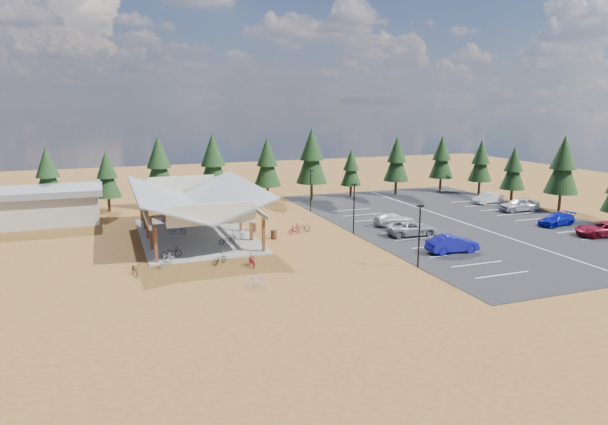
% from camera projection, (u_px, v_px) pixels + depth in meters
% --- Properties ---
extents(ground, '(140.00, 140.00, 0.00)m').
position_uv_depth(ground, '(315.00, 243.00, 51.08)').
color(ground, brown).
rests_on(ground, ground).
extents(asphalt_lot, '(27.00, 44.00, 0.04)m').
position_uv_depth(asphalt_lot, '(459.00, 221.00, 60.15)').
color(asphalt_lot, black).
rests_on(asphalt_lot, ground).
extents(concrete_pad, '(10.60, 18.60, 0.10)m').
position_uv_depth(concrete_pad, '(196.00, 235.00, 54.08)').
color(concrete_pad, gray).
rests_on(concrete_pad, ground).
extents(bike_pavilion, '(11.65, 19.40, 4.97)m').
position_uv_depth(bike_pavilion, '(194.00, 198.00, 53.32)').
color(bike_pavilion, brown).
rests_on(bike_pavilion, concrete_pad).
extents(outbuilding, '(11.00, 7.00, 3.90)m').
position_uv_depth(outbuilding, '(50.00, 205.00, 59.00)').
color(outbuilding, '#ADA593').
rests_on(outbuilding, ground).
extents(lamp_post_0, '(0.50, 0.25, 5.14)m').
position_uv_depth(lamp_post_0, '(419.00, 232.00, 43.01)').
color(lamp_post_0, black).
rests_on(lamp_post_0, ground).
extents(lamp_post_1, '(0.50, 0.25, 5.14)m').
position_uv_depth(lamp_post_1, '(354.00, 205.00, 54.02)').
color(lamp_post_1, black).
rests_on(lamp_post_1, ground).
extents(lamp_post_2, '(0.50, 0.25, 5.14)m').
position_uv_depth(lamp_post_2, '(311.00, 187.00, 65.04)').
color(lamp_post_2, black).
rests_on(lamp_post_2, ground).
extents(trash_bin_0, '(0.60, 0.60, 0.90)m').
position_uv_depth(trash_bin_0, '(274.00, 234.00, 52.61)').
color(trash_bin_0, '#4A2C1A').
rests_on(trash_bin_0, ground).
extents(trash_bin_1, '(0.60, 0.60, 0.90)m').
position_uv_depth(trash_bin_1, '(253.00, 227.00, 55.60)').
color(trash_bin_1, '#4A2C1A').
rests_on(trash_bin_1, ground).
extents(pine_0, '(3.45, 3.45, 8.04)m').
position_uv_depth(pine_0, '(48.00, 174.00, 62.54)').
color(pine_0, '#382314').
rests_on(pine_0, ground).
extents(pine_1, '(3.16, 3.16, 7.37)m').
position_uv_depth(pine_1, '(107.00, 175.00, 64.75)').
color(pine_1, '#382314').
rests_on(pine_1, ground).
extents(pine_2, '(3.87, 3.87, 9.01)m').
position_uv_depth(pine_2, '(159.00, 164.00, 66.78)').
color(pine_2, '#382314').
rests_on(pine_2, ground).
extents(pine_3, '(4.00, 4.00, 9.31)m').
position_uv_depth(pine_3, '(213.00, 162.00, 67.41)').
color(pine_3, '#382314').
rests_on(pine_3, ground).
extents(pine_4, '(3.65, 3.65, 8.50)m').
position_uv_depth(pine_4, '(267.00, 163.00, 71.40)').
color(pine_4, '#382314').
rests_on(pine_4, ground).
extents(pine_5, '(4.18, 4.18, 9.73)m').
position_uv_depth(pine_5, '(312.00, 156.00, 72.06)').
color(pine_5, '#382314').
rests_on(pine_5, ground).
extents(pine_6, '(2.88, 2.88, 6.70)m').
position_uv_depth(pine_6, '(351.00, 168.00, 75.03)').
color(pine_6, '#382314').
rests_on(pine_6, ground).
extents(pine_7, '(3.59, 3.59, 8.35)m').
position_uv_depth(pine_7, '(397.00, 159.00, 76.42)').
color(pine_7, '#382314').
rests_on(pine_7, ground).
extents(pine_8, '(3.54, 3.54, 8.25)m').
position_uv_depth(pine_8, '(442.00, 157.00, 79.70)').
color(pine_8, '#382314').
rests_on(pine_8, ground).
extents(pine_11, '(3.95, 3.95, 9.21)m').
position_uv_depth(pine_11, '(563.00, 165.00, 64.70)').
color(pine_11, '#382314').
rests_on(pine_11, ground).
extents(pine_12, '(3.18, 3.18, 7.41)m').
position_uv_depth(pine_12, '(514.00, 168.00, 70.64)').
color(pine_12, '#382314').
rests_on(pine_12, ground).
extents(pine_13, '(3.36, 3.36, 7.82)m').
position_uv_depth(pine_13, '(481.00, 161.00, 77.15)').
color(pine_13, '#382314').
rests_on(pine_13, ground).
extents(bike_0, '(1.91, 1.02, 0.95)m').
position_uv_depth(bike_0, '(171.00, 252.00, 45.90)').
color(bike_0, black).
rests_on(bike_0, concrete_pad).
extents(bike_1, '(1.62, 0.85, 0.94)m').
position_uv_depth(bike_1, '(173.00, 238.00, 50.79)').
color(bike_1, gray).
rests_on(bike_1, concrete_pad).
extents(bike_2, '(1.76, 0.97, 0.88)m').
position_uv_depth(bike_2, '(177.00, 230.00, 53.98)').
color(bike_2, navy).
rests_on(bike_2, concrete_pad).
extents(bike_3, '(1.68, 0.98, 0.97)m').
position_uv_depth(bike_3, '(169.00, 219.00, 58.79)').
color(bike_3, maroon).
rests_on(bike_3, concrete_pad).
extents(bike_4, '(1.69, 0.87, 0.84)m').
position_uv_depth(bike_4, '(227.00, 240.00, 50.19)').
color(bike_4, black).
rests_on(bike_4, concrete_pad).
extents(bike_5, '(1.78, 0.93, 1.03)m').
position_uv_depth(bike_5, '(236.00, 235.00, 51.53)').
color(bike_5, gray).
rests_on(bike_5, concrete_pad).
extents(bike_6, '(1.58, 0.63, 0.81)m').
position_uv_depth(bike_6, '(201.00, 222.00, 57.61)').
color(bike_6, navy).
rests_on(bike_6, concrete_pad).
extents(bike_7, '(1.66, 0.49, 0.99)m').
position_uv_depth(bike_7, '(199.00, 218.00, 59.06)').
color(bike_7, maroon).
rests_on(bike_7, concrete_pad).
extents(bike_8, '(0.94, 1.81, 0.91)m').
position_uv_depth(bike_8, '(135.00, 269.00, 41.64)').
color(bike_8, black).
rests_on(bike_8, ground).
extents(bike_9, '(1.67, 1.70, 1.12)m').
position_uv_depth(bike_9, '(167.00, 260.00, 43.74)').
color(bike_9, gray).
rests_on(bike_9, ground).
extents(bike_11, '(0.54, 1.83, 1.10)m').
position_uv_depth(bike_11, '(252.00, 260.00, 43.73)').
color(bike_11, maroon).
rests_on(bike_11, ground).
extents(bike_12, '(1.65, 1.48, 0.87)m').
position_uv_depth(bike_12, '(220.00, 259.00, 44.37)').
color(bike_12, black).
rests_on(bike_12, ground).
extents(bike_13, '(1.58, 0.78, 0.92)m').
position_uv_depth(bike_13, '(256.00, 280.00, 39.03)').
color(bike_13, '#9D9FA5').
rests_on(bike_13, ground).
extents(bike_15, '(1.59, 0.99, 0.93)m').
position_uv_depth(bike_15, '(294.00, 229.00, 54.58)').
color(bike_15, maroon).
rests_on(bike_15, ground).
extents(bike_16, '(1.96, 0.90, 0.99)m').
position_uv_depth(bike_16, '(301.00, 227.00, 55.45)').
color(bike_16, black).
rests_on(bike_16, ground).
extents(car_1, '(4.74, 1.87, 1.53)m').
position_uv_depth(car_1, '(452.00, 244.00, 47.64)').
color(car_1, '#13138D').
rests_on(car_1, asphalt_lot).
extents(car_2, '(5.33, 2.87, 1.42)m').
position_uv_depth(car_2, '(412.00, 228.00, 53.78)').
color(car_2, gray).
rests_on(car_2, asphalt_lot).
extents(car_3, '(4.66, 2.08, 1.33)m').
position_uv_depth(car_3, '(394.00, 220.00, 57.96)').
color(car_3, '#BEBEBE').
rests_on(car_3, asphalt_lot).
extents(car_6, '(5.50, 3.35, 1.43)m').
position_uv_depth(car_6, '(602.00, 229.00, 53.47)').
color(car_6, maroon).
rests_on(car_6, asphalt_lot).
extents(car_7, '(4.85, 2.63, 1.33)m').
position_uv_depth(car_7, '(556.00, 219.00, 58.08)').
color(car_7, '#0A119C').
rests_on(car_7, asphalt_lot).
extents(car_8, '(5.04, 2.38, 1.67)m').
position_uv_depth(car_8, '(519.00, 205.00, 65.46)').
color(car_8, '#B1B3BA').
rests_on(car_8, asphalt_lot).
extents(car_9, '(4.38, 1.99, 1.40)m').
position_uv_depth(car_9, '(488.00, 198.00, 70.55)').
color(car_9, silver).
rests_on(car_9, asphalt_lot).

